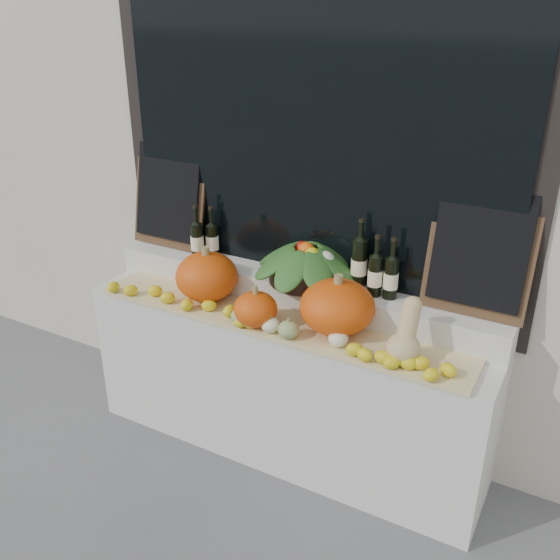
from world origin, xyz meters
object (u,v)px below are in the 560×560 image
object	(u,v)px
pumpkin_right	(337,307)
wine_bottle_tall	(359,264)
butternut_squash	(406,337)
pumpkin_left	(207,276)
produce_bowl	(306,262)

from	to	relation	value
pumpkin_right	wine_bottle_tall	bearing A→B (deg)	87.66
butternut_squash	pumpkin_left	bearing A→B (deg)	176.07
produce_bowl	wine_bottle_tall	size ratio (longest dim) A/B	1.57
produce_bowl	butternut_squash	bearing A→B (deg)	-23.91
wine_bottle_tall	pumpkin_left	bearing A→B (deg)	-161.87
butternut_squash	produce_bowl	distance (m)	0.74
pumpkin_left	pumpkin_right	world-z (taller)	same
pumpkin_right	butternut_squash	bearing A→B (deg)	-13.89
produce_bowl	wine_bottle_tall	world-z (taller)	wine_bottle_tall
pumpkin_left	produce_bowl	bearing A→B (deg)	23.00
pumpkin_left	wine_bottle_tall	distance (m)	0.84
pumpkin_left	butternut_squash	size ratio (longest dim) A/B	1.17
pumpkin_left	butternut_squash	bearing A→B (deg)	-3.93
pumpkin_left	wine_bottle_tall	world-z (taller)	wine_bottle_tall
produce_bowl	pumpkin_right	bearing A→B (deg)	-35.73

